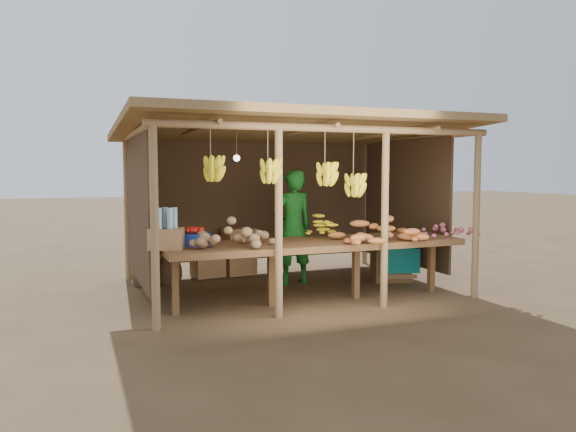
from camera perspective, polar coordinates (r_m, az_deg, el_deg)
name	(u,v)px	position (r m, az deg, el deg)	size (l,w,h in m)	color
ground	(288,288)	(8.23, 0.00, -7.31)	(60.00, 60.00, 0.00)	brown
stall_structure	(283,156)	(7.95, -0.49, 6.10)	(4.70, 3.50, 2.43)	#99764F
counter	(315,246)	(7.24, 2.74, -3.03)	(3.90, 1.05, 0.80)	brown
potato_heap	(230,231)	(6.68, -5.88, -1.56)	(1.11, 0.67, 0.37)	olive
sweet_potato_heap	(379,227)	(7.29, 9.26, -1.12)	(1.08, 0.65, 0.36)	#BC6630
onion_heap	(446,223)	(8.03, 15.74, -0.72)	(0.76, 0.46, 0.35)	#BE5C75
banana_pile	(324,225)	(7.54, 3.69, -0.94)	(0.52, 0.31, 0.34)	yellow
tomato_basin	(193,238)	(6.91, -9.61, -2.19)	(0.42, 0.42, 0.22)	navy
bottle_box	(166,233)	(6.62, -12.26, -1.71)	(0.46, 0.41, 0.48)	#9F7347
vendor	(293,227)	(8.38, 0.52, -1.14)	(0.63, 0.41, 1.72)	#17681E
tarp_crate	(391,261)	(8.85, 10.40, -4.55)	(0.75, 0.69, 0.73)	brown
carton_stack	(229,256)	(9.10, -6.03, -4.04)	(1.05, 0.46, 0.76)	#9F7347
burlap_sacks	(157,270)	(8.55, -13.15, -5.41)	(0.74, 0.39, 0.53)	#4D3723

